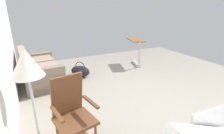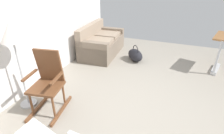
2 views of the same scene
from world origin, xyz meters
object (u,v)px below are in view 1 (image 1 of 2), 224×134
(floor_lamp, at_px, (28,72))
(duffel_bag, at_px, (80,71))
(couch, at_px, (40,71))
(overbed_table, at_px, (136,49))
(rocking_chair, at_px, (72,115))

(floor_lamp, xyz_separation_m, duffel_bag, (2.54, -1.28, -1.07))
(couch, xyz_separation_m, overbed_table, (0.10, -3.03, 0.23))
(couch, bearing_deg, floor_lamp, 174.73)
(rocking_chair, distance_m, overbed_table, 3.87)
(duffel_bag, bearing_deg, couch, 84.77)
(rocking_chair, height_order, floor_lamp, floor_lamp)
(couch, xyz_separation_m, floor_lamp, (-2.63, 0.24, 0.92))
(floor_lamp, height_order, duffel_bag, floor_lamp)
(floor_lamp, bearing_deg, overbed_table, -50.14)
(rocking_chair, bearing_deg, overbed_table, -46.99)
(rocking_chair, distance_m, duffel_bag, 2.61)
(rocking_chair, xyz_separation_m, overbed_table, (2.64, -2.83, 0.03))
(couch, relative_size, overbed_table, 1.87)
(duffel_bag, bearing_deg, floor_lamp, 153.21)
(rocking_chair, bearing_deg, duffel_bag, -18.96)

